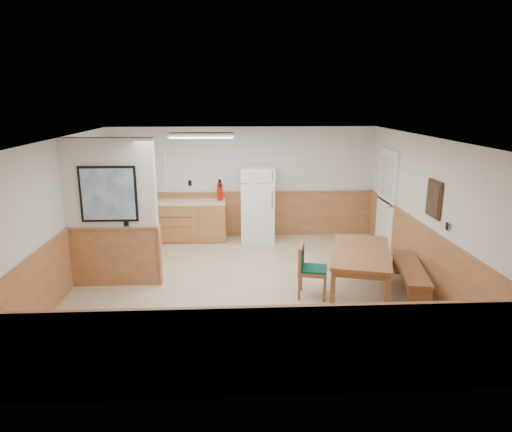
{
  "coord_description": "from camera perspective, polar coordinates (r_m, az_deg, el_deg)",
  "views": [
    {
      "loc": [
        -0.24,
        -7.24,
        3.1
      ],
      "look_at": [
        0.16,
        0.4,
        1.13
      ],
      "focal_mm": 32.0,
      "sensor_mm": 36.0,
      "label": 1
    }
  ],
  "objects": [
    {
      "name": "dining_table",
      "position": [
        7.49,
        12.98,
        -4.93
      ],
      "size": [
        1.34,
        1.95,
        0.75
      ],
      "rotation": [
        0.0,
        0.0,
        -0.28
      ],
      "color": "brown",
      "rests_on": "ground"
    },
    {
      "name": "ceiling",
      "position": [
        7.27,
        -1.12,
        9.74
      ],
      "size": [
        6.0,
        6.0,
        0.02
      ],
      "primitive_type": "cube",
      "color": "silver",
      "rests_on": "back_wall"
    },
    {
      "name": "wall_painting",
      "position": [
        7.8,
        21.34,
        2.01
      ],
      "size": [
        0.04,
        0.5,
        0.6
      ],
      "color": "#352615",
      "rests_on": "right_wall"
    },
    {
      "name": "left_wall",
      "position": [
        7.97,
        -23.18,
        -0.15
      ],
      "size": [
        0.02,
        6.0,
        2.5
      ],
      "primitive_type": "cube",
      "color": "white",
      "rests_on": "ground"
    },
    {
      "name": "kitchen_counter",
      "position": [
        10.31,
        -8.3,
        -0.51
      ],
      "size": [
        2.2,
        0.61,
        1.0
      ],
      "color": "#AF6C3E",
      "rests_on": "ground"
    },
    {
      "name": "partition_wall",
      "position": [
        7.93,
        -17.61,
        0.15
      ],
      "size": [
        1.5,
        0.2,
        2.5
      ],
      "color": "white",
      "rests_on": "ground"
    },
    {
      "name": "refrigerator",
      "position": [
        10.14,
        0.2,
        1.53
      ],
      "size": [
        0.76,
        0.73,
        1.66
      ],
      "rotation": [
        0.0,
        0.0,
        -0.04
      ],
      "color": "white",
      "rests_on": "ground"
    },
    {
      "name": "dining_bench",
      "position": [
        7.94,
        18.76,
        -6.63
      ],
      "size": [
        0.7,
        1.73,
        0.45
      ],
      "rotation": [
        0.0,
        0.0,
        -0.2
      ],
      "color": "brown",
      "rests_on": "ground"
    },
    {
      "name": "wainscot_back",
      "position": [
        10.55,
        -1.62,
        0.19
      ],
      "size": [
        6.0,
        0.04,
        1.0
      ],
      "primitive_type": "cube",
      "color": "#C5774E",
      "rests_on": "ground"
    },
    {
      "name": "wainscot_left",
      "position": [
        8.17,
        -22.53,
        -5.24
      ],
      "size": [
        0.04,
        6.0,
        1.0
      ],
      "primitive_type": "cube",
      "color": "#C5774E",
      "rests_on": "ground"
    },
    {
      "name": "exterior_door",
      "position": [
        9.9,
        15.95,
        1.96
      ],
      "size": [
        0.07,
        1.02,
        2.15
      ],
      "color": "white",
      "rests_on": "ground"
    },
    {
      "name": "ground",
      "position": [
        7.88,
        -1.03,
        -8.7
      ],
      "size": [
        6.0,
        6.0,
        0.0
      ],
      "primitive_type": "plane",
      "color": "#C1AA8A",
      "rests_on": "ground"
    },
    {
      "name": "back_wall",
      "position": [
        10.41,
        -1.65,
        4.22
      ],
      "size": [
        6.0,
        0.02,
        2.5
      ],
      "primitive_type": "cube",
      "color": "white",
      "rests_on": "ground"
    },
    {
      "name": "fluorescent_fixture",
      "position": [
        8.59,
        -6.85,
        10.0
      ],
      "size": [
        1.2,
        0.3,
        0.09
      ],
      "color": "white",
      "rests_on": "ceiling"
    },
    {
      "name": "dining_chair",
      "position": [
        7.39,
        6.45,
        -6.28
      ],
      "size": [
        0.71,
        0.56,
        0.85
      ],
      "rotation": [
        0.0,
        0.0,
        -0.23
      ],
      "color": "brown",
      "rests_on": "ground"
    },
    {
      "name": "fire_extinguisher",
      "position": [
        10.16,
        -4.54,
        3.11
      ],
      "size": [
        0.13,
        0.13,
        0.47
      ],
      "rotation": [
        0.0,
        0.0,
        -0.12
      ],
      "color": "#AF1509",
      "rests_on": "kitchen_counter"
    },
    {
      "name": "soap_bottle",
      "position": [
        10.33,
        -13.91,
        2.34
      ],
      "size": [
        0.08,
        0.08,
        0.21
      ],
      "primitive_type": "cylinder",
      "rotation": [
        0.0,
        0.0,
        -0.26
      ],
      "color": "#1A933F",
      "rests_on": "kitchen_counter"
    },
    {
      "name": "wainscot_right",
      "position": [
        8.34,
        19.94,
        -4.59
      ],
      "size": [
        0.04,
        6.0,
        1.0
      ],
      "primitive_type": "cube",
      "color": "#C5774E",
      "rests_on": "ground"
    },
    {
      "name": "kitchen_window",
      "position": [
        10.5,
        -13.24,
        5.6
      ],
      "size": [
        0.8,
        0.04,
        1.0
      ],
      "color": "white",
      "rests_on": "back_wall"
    },
    {
      "name": "right_wall",
      "position": [
        8.15,
        20.52,
        0.41
      ],
      "size": [
        0.02,
        6.0,
        2.5
      ],
      "primitive_type": "cube",
      "color": "white",
      "rests_on": "ground"
    }
  ]
}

